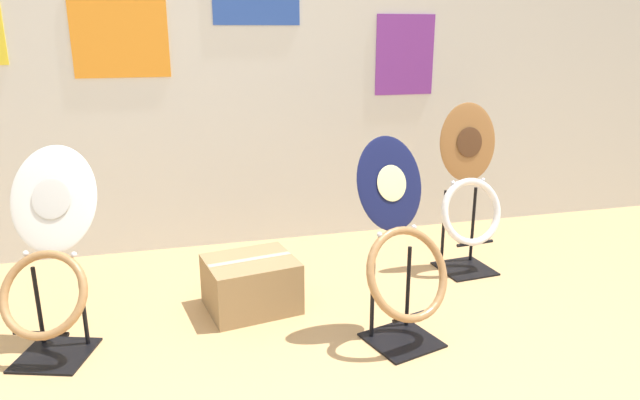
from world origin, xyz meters
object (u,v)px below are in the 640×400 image
object	(u,v)px
toilet_seat_display_navy_moon	(402,255)
toilet_seat_display_woodgrain	(469,192)
toilet_seat_display_white_plain	(49,257)
storage_box	(251,284)

from	to	relation	value
toilet_seat_display_navy_moon	toilet_seat_display_woodgrain	size ratio (longest dim) A/B	0.94
toilet_seat_display_white_plain	toilet_seat_display_woodgrain	distance (m)	2.10
toilet_seat_display_navy_moon	storage_box	bearing A→B (deg)	141.50
toilet_seat_display_white_plain	storage_box	xyz separation A→B (m)	(0.84, 0.17, -0.30)
toilet_seat_display_navy_moon	toilet_seat_display_woodgrain	bearing A→B (deg)	43.69
toilet_seat_display_woodgrain	storage_box	world-z (taller)	toilet_seat_display_woodgrain
toilet_seat_display_white_plain	toilet_seat_display_woodgrain	world-z (taller)	toilet_seat_display_woodgrain
toilet_seat_display_navy_moon	toilet_seat_display_woodgrain	xyz separation A→B (m)	(0.66, 0.63, 0.06)
toilet_seat_display_white_plain	toilet_seat_display_navy_moon	xyz separation A→B (m)	(1.42, -0.29, -0.03)
toilet_seat_display_white_plain	toilet_seat_display_navy_moon	world-z (taller)	toilet_seat_display_navy_moon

